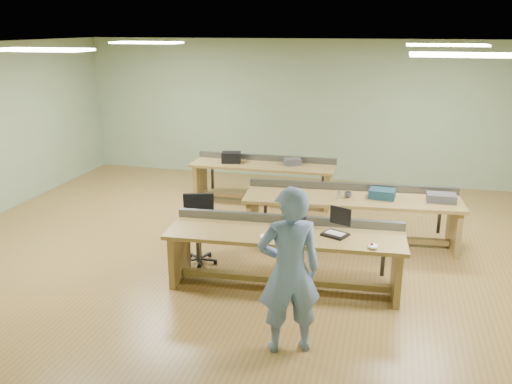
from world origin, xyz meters
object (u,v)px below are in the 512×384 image
workbench_front (285,246)px  mug (348,195)px  task_chair (199,238)px  drinks_can (339,195)px  person (289,271)px  workbench_back (263,174)px  parts_bin_teal (382,194)px  workbench_mid (351,208)px  parts_bin_grey (441,197)px  camera_bag (295,221)px  laptop_base (335,234)px

workbench_front → mug: bearing=65.0°
workbench_front → task_chair: 1.43m
drinks_can → person: bearing=-93.7°
workbench_back → person: person is taller
person → parts_bin_teal: size_ratio=4.66×
workbench_mid → person: person is taller
parts_bin_grey → workbench_front: bearing=-138.0°
drinks_can → mug: bearing=35.8°
camera_bag → drinks_can: bearing=83.9°
workbench_front → parts_bin_teal: 2.12m
task_chair → parts_bin_teal: bearing=10.2°
workbench_mid → task_chair: task_chair is taller
person → parts_bin_grey: size_ratio=4.24×
workbench_front → laptop_base: 0.66m
parts_bin_teal → mug: 0.52m
workbench_mid → drinks_can: bearing=-144.3°
workbench_mid → workbench_back: same height
workbench_mid → parts_bin_grey: 1.33m
person → mug: (0.32, 3.05, -0.10)m
workbench_mid → parts_bin_grey: bearing=-1.2°
camera_bag → mug: size_ratio=2.18×
workbench_back → task_chair: task_chair is taller
workbench_front → laptop_base: bearing=-1.2°
workbench_mid → laptop_base: (-0.07, -1.69, 0.20)m
person → laptop_base: size_ratio=6.13×
camera_bag → parts_bin_teal: size_ratio=0.62×
parts_bin_grey → drinks_can: bearing=-170.3°
workbench_back → parts_bin_teal: 2.76m
laptop_base → task_chair: task_chair is taller
workbench_front → drinks_can: 1.66m
camera_bag → parts_bin_grey: 2.50m
parts_bin_grey → mug: size_ratio=3.88×
workbench_mid → laptop_base: size_ratio=11.45×
mug → parts_bin_grey: bearing=6.7°
workbench_front → mug: 1.78m
person → laptop_base: bearing=-124.0°
workbench_front → camera_bag: camera_bag is taller
mug → person: bearing=-96.0°
workbench_back → parts_bin_grey: size_ratio=6.46×
person → parts_bin_teal: person is taller
parts_bin_teal → mug: size_ratio=3.53×
workbench_front → task_chair: task_chair is taller
workbench_front → workbench_back: bearing=104.5°
camera_bag → mug: 1.55m
laptop_base → camera_bag: camera_bag is taller
camera_bag → mug: camera_bag is taller
parts_bin_teal → parts_bin_grey: parts_bin_teal is taller
parts_bin_teal → drinks_can: 0.67m
person → drinks_can: (0.19, 2.96, -0.08)m
parts_bin_teal → workbench_front: bearing=-123.2°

